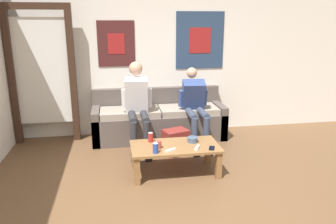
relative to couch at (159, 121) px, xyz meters
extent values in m
plane|color=brown|center=(0.05, -2.35, -0.29)|extent=(18.00, 18.00, 0.00)
cube|color=white|center=(0.05, 0.36, 0.98)|extent=(10.00, 0.05, 2.55)
cube|color=#471E1E|center=(-0.65, 0.32, 1.24)|extent=(0.60, 0.01, 0.73)
cube|color=maroon|center=(-0.65, 0.32, 1.24)|extent=(0.27, 0.01, 0.33)
cube|color=navy|center=(0.75, 0.32, 1.28)|extent=(0.82, 0.01, 0.94)
cube|color=maroon|center=(0.75, 0.32, 1.28)|extent=(0.37, 0.01, 0.42)
cube|color=#382319|center=(-2.24, 0.13, 0.73)|extent=(0.10, 0.10, 2.05)
cube|color=#382319|center=(-1.34, 0.13, 0.73)|extent=(0.10, 0.10, 2.05)
cube|color=#382319|center=(-1.79, 0.13, 1.81)|extent=(1.00, 0.10, 0.10)
cube|color=silver|center=(-1.79, 0.15, 0.83)|extent=(0.82, 0.02, 1.64)
cube|color=#564C47|center=(0.00, 0.27, 0.11)|extent=(2.15, 0.13, 0.80)
cube|color=#564C47|center=(0.00, -0.08, -0.08)|extent=(2.15, 0.57, 0.43)
cube|color=#564C47|center=(-1.02, -0.08, -0.02)|extent=(0.12, 0.57, 0.55)
cube|color=#564C47|center=(1.02, -0.08, -0.02)|extent=(0.12, 0.57, 0.55)
cube|color=gray|center=(-0.48, -0.08, 0.19)|extent=(0.94, 0.53, 0.10)
cube|color=gray|center=(0.48, -0.08, 0.19)|extent=(0.94, 0.53, 0.10)
cube|color=olive|center=(0.02, -1.35, 0.07)|extent=(1.11, 0.58, 0.03)
cube|color=olive|center=(-0.48, -1.11, -0.12)|extent=(0.07, 0.07, 0.35)
cube|color=olive|center=(0.52, -1.11, -0.12)|extent=(0.07, 0.07, 0.35)
cube|color=olive|center=(-0.48, -1.59, -0.12)|extent=(0.07, 0.07, 0.35)
cube|color=olive|center=(0.52, -1.59, -0.12)|extent=(0.07, 0.07, 0.35)
cylinder|color=#2D2D33|center=(-0.46, -0.54, 0.24)|extent=(0.11, 0.46, 0.11)
cylinder|color=#2D2D33|center=(-0.46, -0.77, -0.02)|extent=(0.10, 0.10, 0.50)
cube|color=#232328|center=(-0.46, -0.84, -0.27)|extent=(0.11, 0.25, 0.05)
cylinder|color=#2D2D33|center=(-0.28, -0.54, 0.24)|extent=(0.11, 0.46, 0.11)
cylinder|color=#2D2D33|center=(-0.28, -0.77, -0.02)|extent=(0.10, 0.10, 0.50)
cube|color=#232328|center=(-0.28, -0.84, -0.27)|extent=(0.11, 0.25, 0.05)
cube|color=silver|center=(-0.37, -0.26, 0.50)|extent=(0.37, 0.35, 0.57)
sphere|color=tan|center=(-0.37, -0.18, 0.90)|extent=(0.21, 0.21, 0.21)
cylinder|color=silver|center=(-0.57, -0.26, 0.46)|extent=(0.08, 0.11, 0.30)
cylinder|color=silver|center=(-0.18, -0.26, 0.46)|extent=(0.08, 0.11, 0.30)
cylinder|color=#384256|center=(0.43, -0.52, 0.24)|extent=(0.11, 0.42, 0.11)
cylinder|color=#384256|center=(0.43, -0.73, -0.02)|extent=(0.10, 0.10, 0.50)
cube|color=#232328|center=(0.43, -0.80, -0.27)|extent=(0.11, 0.25, 0.05)
cylinder|color=#384256|center=(0.61, -0.52, 0.24)|extent=(0.11, 0.42, 0.11)
cylinder|color=#384256|center=(0.61, -0.73, -0.02)|extent=(0.10, 0.10, 0.50)
cube|color=#232328|center=(0.61, -0.80, -0.27)|extent=(0.11, 0.25, 0.05)
cube|color=#33477F|center=(0.52, -0.23, 0.46)|extent=(0.37, 0.39, 0.52)
sphere|color=tan|center=(0.52, -0.11, 0.80)|extent=(0.17, 0.17, 0.17)
cylinder|color=#33477F|center=(0.32, -0.22, 0.42)|extent=(0.08, 0.12, 0.27)
cylinder|color=#33477F|center=(0.71, -0.22, 0.42)|extent=(0.08, 0.12, 0.27)
cube|color=maroon|center=(0.15, -0.72, -0.11)|extent=(0.41, 0.36, 0.36)
cube|color=maroon|center=(0.19, -0.82, -0.19)|extent=(0.26, 0.16, 0.16)
cylinder|color=#475B75|center=(0.26, -1.27, 0.12)|extent=(0.13, 0.13, 0.07)
torus|color=#475B75|center=(0.26, -1.27, 0.14)|extent=(0.14, 0.14, 0.02)
cylinder|color=#B24C42|center=(-0.20, -1.41, 0.13)|extent=(0.08, 0.08, 0.10)
cylinder|color=black|center=(-0.20, -1.41, 0.19)|extent=(0.00, 0.00, 0.01)
cylinder|color=#28479E|center=(-0.26, -1.55, 0.14)|extent=(0.07, 0.07, 0.12)
cylinder|color=silver|center=(-0.26, -1.55, 0.21)|extent=(0.06, 0.06, 0.00)
cylinder|color=maroon|center=(-0.27, -1.17, 0.14)|extent=(0.07, 0.07, 0.12)
cylinder|color=silver|center=(-0.27, -1.17, 0.21)|extent=(0.06, 0.06, 0.00)
cube|color=white|center=(-0.07, -1.52, 0.09)|extent=(0.14, 0.10, 0.02)
cylinder|color=#333842|center=(-0.04, -1.51, 0.11)|extent=(0.01, 0.01, 0.00)
cube|color=white|center=(0.27, -1.50, 0.09)|extent=(0.10, 0.14, 0.02)
cylinder|color=#333842|center=(0.28, -1.47, 0.11)|extent=(0.01, 0.01, 0.00)
cube|color=black|center=(0.45, -1.53, 0.09)|extent=(0.11, 0.15, 0.01)
cube|color=black|center=(0.45, -1.53, 0.09)|extent=(0.10, 0.14, 0.00)
camera|label=1|loc=(-0.70, -5.14, 1.60)|focal=35.00mm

